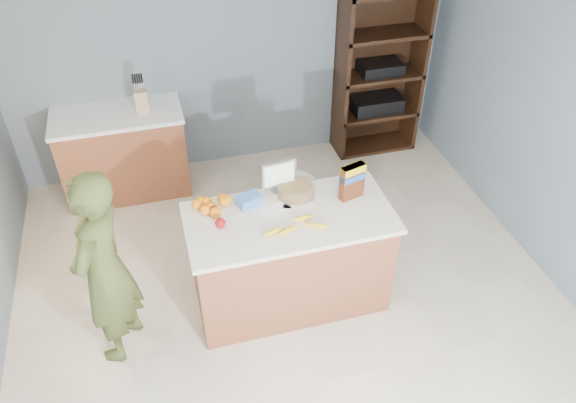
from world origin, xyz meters
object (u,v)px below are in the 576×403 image
object	(u,v)px
shelving_unit	(377,75)
cereal_box	(352,179)
person	(104,271)
tv	(279,175)
counter_peninsula	(290,262)

from	to	relation	value
shelving_unit	cereal_box	size ratio (longest dim) A/B	6.18
cereal_box	shelving_unit	bearing A→B (deg)	62.14
shelving_unit	person	bearing A→B (deg)	-143.42
shelving_unit	tv	distance (m)	2.34
tv	cereal_box	size ratio (longest dim) A/B	0.97
counter_peninsula	shelving_unit	xyz separation A→B (m)	(1.55, 2.05, 0.45)
counter_peninsula	shelving_unit	distance (m)	2.61
counter_peninsula	cereal_box	distance (m)	0.84
shelving_unit	tv	bearing A→B (deg)	-131.82
person	counter_peninsula	bearing A→B (deg)	118.80
person	cereal_box	bearing A→B (deg)	120.49
person	tv	world-z (taller)	person
counter_peninsula	shelving_unit	size ratio (longest dim) A/B	0.87
tv	cereal_box	world-z (taller)	cereal_box
shelving_unit	tv	size ratio (longest dim) A/B	6.38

